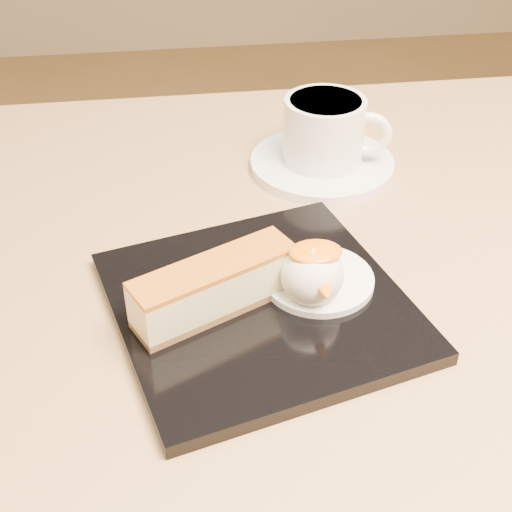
{
  "coord_description": "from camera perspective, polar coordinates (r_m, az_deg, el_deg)",
  "views": [
    {
      "loc": [
        -0.1,
        -0.44,
        1.09
      ],
      "look_at": [
        -0.04,
        -0.0,
        0.76
      ],
      "focal_mm": 50.0,
      "sensor_mm": 36.0,
      "label": 1
    }
  ],
  "objects": [
    {
      "name": "mango_sauce",
      "position": [
        0.54,
        4.78,
        0.32
      ],
      "size": [
        0.04,
        0.03,
        0.01
      ],
      "primitive_type": "ellipsoid",
      "color": "orange",
      "rests_on": "ice_cream_scoop"
    },
    {
      "name": "cream_smear",
      "position": [
        0.58,
        4.99,
        -1.87
      ],
      "size": [
        0.09,
        0.09,
        0.01
      ],
      "primitive_type": "cylinder",
      "color": "white",
      "rests_on": "dessert_plate"
    },
    {
      "name": "cheesecake",
      "position": [
        0.54,
        -3.32,
        -2.46
      ],
      "size": [
        0.13,
        0.09,
        0.04
      ],
      "rotation": [
        0.0,
        0.0,
        0.45
      ],
      "color": "brown",
      "rests_on": "dessert_plate"
    },
    {
      "name": "saucer",
      "position": [
        0.76,
        5.29,
        7.36
      ],
      "size": [
        0.15,
        0.15,
        0.01
      ],
      "primitive_type": "cylinder",
      "color": "white",
      "rests_on": "table"
    },
    {
      "name": "ice_cream_scoop",
      "position": [
        0.55,
        4.52,
        -1.5
      ],
      "size": [
        0.05,
        0.05,
        0.05
      ],
      "primitive_type": "sphere",
      "color": "white",
      "rests_on": "cream_smear"
    },
    {
      "name": "mint_sprig",
      "position": [
        0.59,
        1.73,
        -0.39
      ],
      "size": [
        0.03,
        0.02,
        0.0
      ],
      "color": "green",
      "rests_on": "cream_smear"
    },
    {
      "name": "dessert_plate",
      "position": [
        0.56,
        0.28,
        -3.97
      ],
      "size": [
        0.27,
        0.27,
        0.01
      ],
      "primitive_type": "cube",
      "rotation": [
        0.0,
        0.0,
        0.25
      ],
      "color": "black",
      "rests_on": "table"
    },
    {
      "name": "coffee_cup",
      "position": [
        0.74,
        5.63,
        10.04
      ],
      "size": [
        0.11,
        0.08,
        0.07
      ],
      "rotation": [
        0.0,
        0.0,
        -0.3
      ],
      "color": "white",
      "rests_on": "saucer"
    },
    {
      "name": "table",
      "position": [
        0.7,
        3.36,
        -12.58
      ],
      "size": [
        0.8,
        0.8,
        0.72
      ],
      "color": "black",
      "rests_on": "ground"
    }
  ]
}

